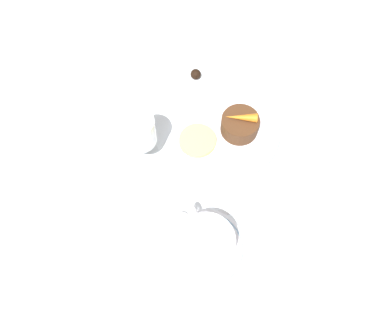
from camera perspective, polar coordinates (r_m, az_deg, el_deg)
The scene contains 11 objects.
ground_plane at distance 0.88m, azimuth 2.93°, elevation 2.13°, with size 3.00×3.00×0.00m, color white.
dinner_plate at distance 0.89m, azimuth 4.62°, elevation 4.40°, with size 0.22×0.22×0.01m.
saucer at distance 0.80m, azimuth 1.70°, elevation -10.24°, with size 0.15×0.15×0.01m.
coffee_cup at distance 0.77m, azimuth 1.74°, elevation -9.67°, with size 0.12×0.10×0.06m.
spoon at distance 0.81m, azimuth 0.94°, elevation -6.85°, with size 0.08×0.09×0.00m.
wine_glass at distance 0.81m, azimuth -6.75°, elevation 4.49°, with size 0.06×0.06×0.12m.
fork at distance 0.83m, azimuth 5.58°, elevation -5.15°, with size 0.03×0.19×0.01m.
dessert_cake at distance 0.88m, azimuth 6.09°, elevation 5.48°, with size 0.07×0.07×0.04m.
carrot_garnish at distance 0.85m, azimuth 6.27°, elevation 6.41°, with size 0.04×0.06×0.02m.
pineapple_slice at distance 0.87m, azimuth 0.71°, elevation 3.51°, with size 0.07×0.07×0.01m.
chocolate_truffle at distance 0.97m, azimuth 0.47°, elevation 11.83°, with size 0.02×0.02×0.02m.
Camera 1 is at (-0.37, 0.18, 0.78)m, focal length 42.00 mm.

